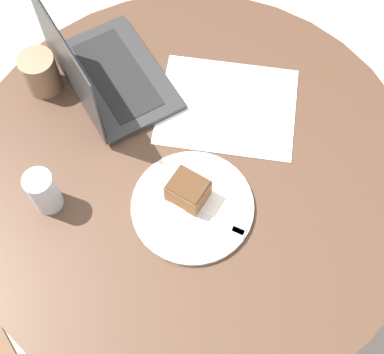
# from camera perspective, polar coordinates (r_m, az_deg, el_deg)

# --- Properties ---
(ground_plane) EXTENTS (12.00, 12.00, 0.00)m
(ground_plane) POSITION_cam_1_polar(r_m,az_deg,el_deg) (1.91, -0.03, -9.49)
(ground_plane) COLOR #B7AD9E
(dining_table) EXTENTS (1.03, 1.03, 0.78)m
(dining_table) POSITION_cam_1_polar(r_m,az_deg,el_deg) (1.37, -0.04, -2.55)
(dining_table) COLOR #4C3323
(dining_table) RESTS_ON ground_plane
(paper_document) EXTENTS (0.34, 0.29, 0.00)m
(paper_document) POSITION_cam_1_polar(r_m,az_deg,el_deg) (1.27, 3.77, 7.53)
(paper_document) COLOR white
(paper_document) RESTS_ON dining_table
(plate) EXTENTS (0.26, 0.26, 0.01)m
(plate) POSITION_cam_1_polar(r_m,az_deg,el_deg) (1.14, 0.05, -3.14)
(plate) COLOR silver
(plate) RESTS_ON dining_table
(cake_slice) EXTENTS (0.09, 0.09, 0.06)m
(cake_slice) POSITION_cam_1_polar(r_m,az_deg,el_deg) (1.11, -0.43, -1.43)
(cake_slice) COLOR brown
(cake_slice) RESTS_ON plate
(fork) EXTENTS (0.17, 0.05, 0.00)m
(fork) POSITION_cam_1_polar(r_m,az_deg,el_deg) (1.12, 2.46, -4.71)
(fork) COLOR silver
(fork) RESTS_ON plate
(coffee_glass) EXTENTS (0.08, 0.08, 0.10)m
(coffee_glass) POSITION_cam_1_polar(r_m,az_deg,el_deg) (1.31, -15.88, 10.66)
(coffee_glass) COLOR #997556
(coffee_glass) RESTS_ON dining_table
(water_glass) EXTENTS (0.06, 0.06, 0.11)m
(water_glass) POSITION_cam_1_polar(r_m,az_deg,el_deg) (1.14, -15.57, -1.50)
(water_glass) COLOR silver
(water_glass) RESTS_ON dining_table
(laptop) EXTENTS (0.37, 0.37, 0.24)m
(laptop) POSITION_cam_1_polar(r_m,az_deg,el_deg) (1.28, -9.42, 10.87)
(laptop) COLOR #2D2D2D
(laptop) RESTS_ON dining_table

